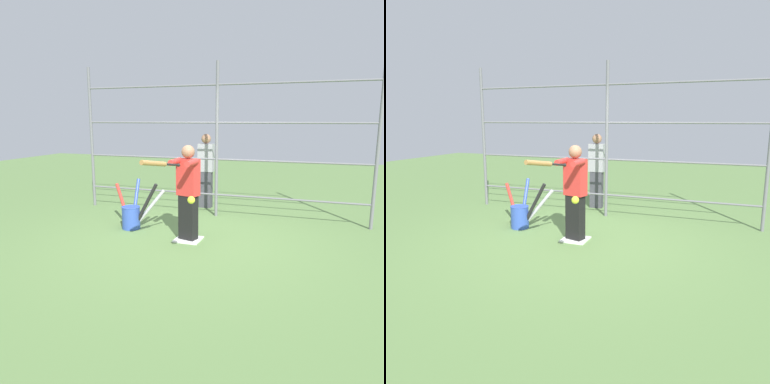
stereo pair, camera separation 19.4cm
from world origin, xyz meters
TOP-DOWN VIEW (x-y plane):
  - ground_plane at (0.00, 0.00)m, footprint 24.00×24.00m
  - home_plate at (0.00, 0.00)m, footprint 0.40×0.40m
  - fence_backstop at (0.00, -1.60)m, footprint 5.63×0.06m
  - batter at (0.00, 0.01)m, footprint 0.37×0.57m
  - baseball_bat_swinging at (0.12, 0.87)m, footprint 0.25×0.80m
  - softball_in_flight at (-0.42, 1.03)m, footprint 0.10×0.10m
  - bat_bucket at (1.14, -0.30)m, footprint 1.07×0.66m
  - bystander_behind_fence at (0.41, -2.23)m, footprint 0.33×0.20m

SIDE VIEW (x-z plane):
  - ground_plane at x=0.00m, z-range 0.00..0.00m
  - home_plate at x=0.00m, z-range 0.00..0.02m
  - bat_bucket at x=1.14m, z-range -0.16..0.65m
  - batter at x=0.00m, z-range 0.06..1.55m
  - bystander_behind_fence at x=0.41m, z-range 0.03..1.60m
  - softball_in_flight at x=-0.42m, z-range 0.84..0.94m
  - baseball_bat_swinging at x=0.12m, z-range 1.22..1.39m
  - fence_backstop at x=0.00m, z-range 0.00..2.93m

